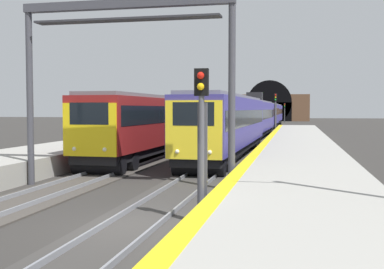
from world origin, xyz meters
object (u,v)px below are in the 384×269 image
(railway_signal_near, at_px, (202,133))
(overhead_signal_gantry, at_px, (126,47))
(train_adjacent_platform, at_px, (207,117))
(train_main_approaching, at_px, (261,116))
(railway_signal_mid, at_px, (275,110))
(railway_signal_far, at_px, (285,111))

(railway_signal_near, distance_m, overhead_signal_gantry, 7.82)
(train_adjacent_platform, distance_m, railway_signal_near, 38.13)
(train_adjacent_platform, distance_m, overhead_signal_gantry, 32.09)
(train_main_approaching, bearing_deg, railway_signal_near, 3.24)
(train_adjacent_platform, height_order, overhead_signal_gantry, overhead_signal_gantry)
(overhead_signal_gantry, bearing_deg, railway_signal_mid, -5.54)
(train_main_approaching, relative_size, railway_signal_mid, 15.72)
(railway_signal_far, bearing_deg, railway_signal_mid, 0.00)
(train_main_approaching, height_order, railway_signal_far, train_main_approaching)
(train_main_approaching, relative_size, train_adjacent_platform, 1.39)
(overhead_signal_gantry, bearing_deg, train_main_approaching, -3.24)
(train_adjacent_platform, bearing_deg, railway_signal_mid, 152.38)
(train_main_approaching, xyz_separation_m, railway_signal_far, (52.27, -1.80, 0.45))
(train_adjacent_platform, relative_size, overhead_signal_gantry, 6.58)
(railway_signal_far, relative_size, overhead_signal_gantry, 0.51)
(train_adjacent_platform, xyz_separation_m, overhead_signal_gantry, (-31.81, -2.47, 3.44))
(railway_signal_mid, height_order, railway_signal_far, railway_signal_mid)
(railway_signal_far, xyz_separation_m, overhead_signal_gantry, (-95.93, 4.27, 3.00))
(railway_signal_near, bearing_deg, railway_signal_mid, -180.00)
(railway_signal_far, distance_m, overhead_signal_gantry, 96.07)
(railway_signal_near, height_order, railway_signal_far, railway_signal_far)
(train_main_approaching, distance_m, railway_signal_near, 49.41)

